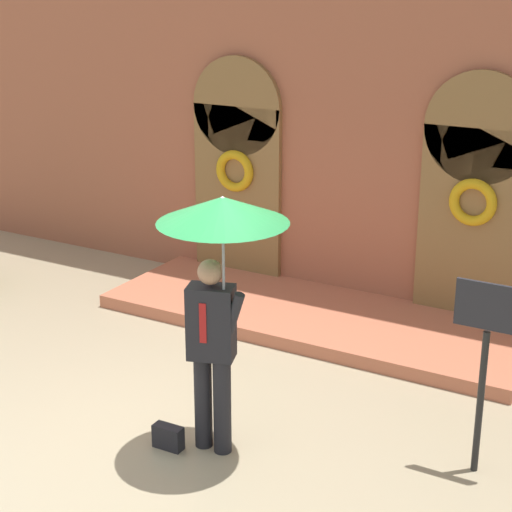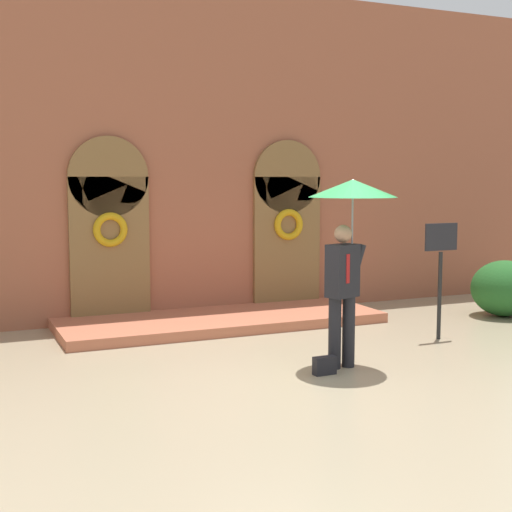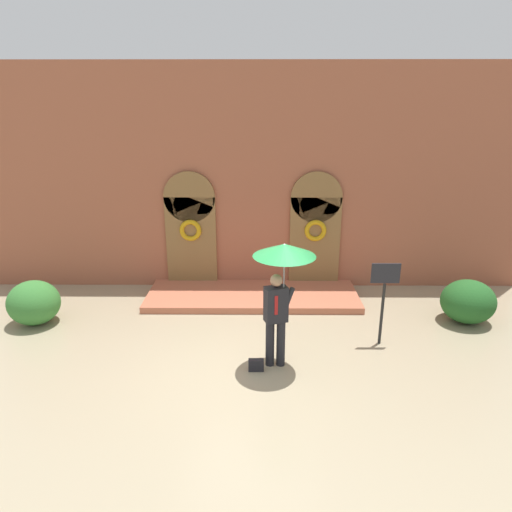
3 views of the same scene
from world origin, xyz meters
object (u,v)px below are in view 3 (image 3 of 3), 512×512
Objects in this scene: shrub_right at (468,302)px; person_with_umbrella at (282,268)px; sign_post at (384,290)px; shrub_left at (34,303)px; handbag at (256,365)px.

person_with_umbrella is at bearing -156.71° from shrub_right.
shrub_left is at bearing 173.47° from sign_post.
handbag is 0.25× the size of shrub_left.
sign_post is at bearing 20.90° from handbag.
sign_post is 2.48m from shrub_right.
person_with_umbrella is 8.44× the size of handbag.
handbag is (-0.45, -0.20, -1.80)m from person_with_umbrella.
shrub_right is (2.17, 1.00, -0.68)m from sign_post.
handbag is at bearing -156.65° from shrub_right.
shrub_right is (4.22, 1.82, -1.43)m from person_with_umbrella.
handbag is 5.24m from shrub_left.
shrub_right is at bearing 22.07° from handbag.
person_with_umbrella is 1.37× the size of sign_post.
person_with_umbrella is 2.01× the size of shrub_right.
shrub_right is at bearing 24.67° from sign_post.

